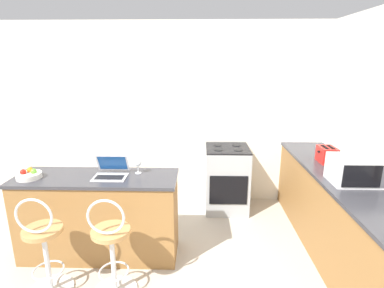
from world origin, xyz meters
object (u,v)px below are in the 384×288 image
(bar_stool_near, at_px, (44,249))
(toaster, at_px, (327,155))
(bar_stool_far, at_px, (112,250))
(laptop, at_px, (111,171))
(microwave, at_px, (358,170))
(fruit_bowl, at_px, (29,175))
(wine_glass_short, at_px, (138,163))
(stove_range, at_px, (227,179))

(bar_stool_near, height_order, toaster, toaster)
(bar_stool_far, height_order, toaster, toaster)
(bar_stool_near, distance_m, toaster, 3.12)
(bar_stool_near, relative_size, bar_stool_far, 1.00)
(bar_stool_near, xyz_separation_m, laptop, (0.46, 0.61, 0.51))
(microwave, bearing_deg, laptop, 177.21)
(bar_stool_near, height_order, microwave, microwave)
(toaster, relative_size, fruit_bowl, 1.02)
(fruit_bowl, bearing_deg, laptop, 6.27)
(bar_stool_far, relative_size, toaster, 3.98)
(microwave, xyz_separation_m, wine_glass_short, (-2.18, 0.20, -0.02))
(wine_glass_short, distance_m, fruit_bowl, 1.09)
(fruit_bowl, bearing_deg, wine_glass_short, 9.07)
(fruit_bowl, bearing_deg, bar_stool_far, -28.42)
(bar_stool_far, distance_m, laptop, 0.81)
(microwave, xyz_separation_m, toaster, (-0.04, 0.62, -0.04))
(toaster, height_order, wine_glass_short, toaster)
(bar_stool_far, height_order, laptop, laptop)
(laptop, bearing_deg, bar_stool_near, -127.14)
(bar_stool_near, bearing_deg, microwave, 9.56)
(bar_stool_far, bearing_deg, wine_glass_short, 80.12)
(toaster, height_order, stove_range, toaster)
(bar_stool_near, height_order, wine_glass_short, wine_glass_short)
(laptop, relative_size, microwave, 0.67)
(bar_stool_far, bearing_deg, microwave, 12.01)
(microwave, distance_m, fruit_bowl, 3.26)
(bar_stool_near, xyz_separation_m, stove_range, (1.76, 1.69, 0.00))
(microwave, distance_m, wine_glass_short, 2.19)
(stove_range, distance_m, wine_glass_short, 1.55)
(bar_stool_near, relative_size, fruit_bowl, 4.07)
(wine_glass_short, bearing_deg, microwave, -5.29)
(laptop, distance_m, toaster, 2.45)
(laptop, xyz_separation_m, microwave, (2.44, -0.12, 0.08))
(laptop, xyz_separation_m, fruit_bowl, (-0.82, -0.09, -0.02))
(microwave, bearing_deg, bar_stool_near, -170.44)
(bar_stool_near, xyz_separation_m, toaster, (2.86, 1.11, 0.55))
(laptop, bearing_deg, wine_glass_short, 17.43)
(toaster, height_order, fruit_bowl, toaster)
(wine_glass_short, bearing_deg, laptop, -162.57)
(bar_stool_near, xyz_separation_m, fruit_bowl, (-0.35, 0.52, 0.49))
(laptop, relative_size, wine_glass_short, 2.18)
(bar_stool_far, relative_size, microwave, 1.97)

